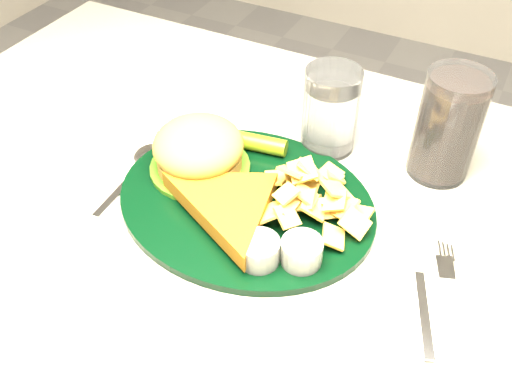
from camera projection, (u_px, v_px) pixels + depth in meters
table at (249, 352)px, 1.03m from camera, size 1.20×0.80×0.75m
dinner_plate at (245, 183)px, 0.74m from camera, size 0.36×0.30×0.08m
water_glass at (330, 110)px, 0.82m from camera, size 0.08×0.08×0.13m
cola_glass at (448, 126)px, 0.77m from camera, size 0.10×0.10×0.16m
fork_napkin at (426, 308)px, 0.64m from camera, size 0.16×0.18×0.01m
spoon at (121, 188)px, 0.79m from camera, size 0.05×0.16×0.01m
ramekin at (165, 107)px, 0.91m from camera, size 0.05×0.05×0.03m
wrapped_straw at (201, 139)px, 0.87m from camera, size 0.19×0.09×0.01m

